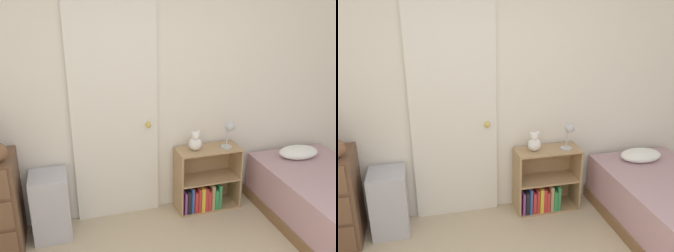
% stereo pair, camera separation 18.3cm
% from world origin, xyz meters
% --- Properties ---
extents(wall_back, '(10.00, 0.06, 2.55)m').
position_xyz_m(wall_back, '(0.00, 2.07, 1.27)').
color(wall_back, silver).
rests_on(wall_back, ground_plane).
extents(door_closed, '(0.82, 0.09, 2.10)m').
position_xyz_m(door_closed, '(-0.25, 2.02, 1.05)').
color(door_closed, silver).
rests_on(door_closed, ground_plane).
extents(storage_bin, '(0.33, 0.36, 0.62)m').
position_xyz_m(storage_bin, '(-0.91, 1.84, 0.31)').
color(storage_bin, '#ADADB7').
rests_on(storage_bin, ground_plane).
extents(bookshelf, '(0.65, 0.29, 0.67)m').
position_xyz_m(bookshelf, '(0.62, 1.88, 0.25)').
color(bookshelf, tan).
rests_on(bookshelf, ground_plane).
extents(teddy_bear, '(0.13, 0.13, 0.20)m').
position_xyz_m(teddy_bear, '(0.51, 1.88, 0.76)').
color(teddy_bear, silver).
rests_on(teddy_bear, bookshelf).
extents(desk_lamp, '(0.13, 0.12, 0.28)m').
position_xyz_m(desk_lamp, '(0.85, 1.84, 0.87)').
color(desk_lamp, '#B2B2B7').
rests_on(desk_lamp, bookshelf).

